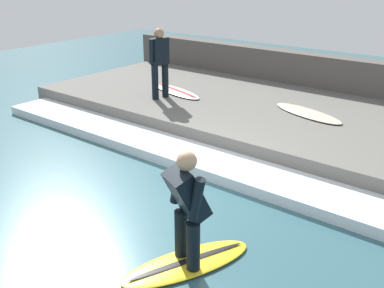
{
  "coord_description": "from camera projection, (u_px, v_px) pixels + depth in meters",
  "views": [
    {
      "loc": [
        -4.81,
        -4.27,
        3.51
      ],
      "look_at": [
        0.64,
        0.0,
        0.7
      ],
      "focal_mm": 42.0,
      "sensor_mm": 36.0,
      "label": 1
    }
  ],
  "objects": [
    {
      "name": "concrete_ledge",
      "position": [
        284.0,
        120.0,
        10.11
      ],
      "size": [
        4.4,
        12.3,
        0.44
      ],
      "primitive_type": "cube",
      "color": "#66635E",
      "rests_on": "ground_plane"
    },
    {
      "name": "surfer_waiting_near",
      "position": [
        160.0,
        60.0,
        10.6
      ],
      "size": [
        0.56,
        0.34,
        1.66
      ],
      "color": "black",
      "rests_on": "concrete_ledge"
    },
    {
      "name": "surfer_riding",
      "position": [
        187.0,
        203.0,
        5.27
      ],
      "size": [
        0.61,
        0.66,
        1.49
      ],
      "color": "black",
      "rests_on": "surfboard_riding"
    },
    {
      "name": "wave_foam_crest",
      "position": [
        215.0,
        164.0,
        8.18
      ],
      "size": [
        1.0,
        11.68,
        0.19
      ],
      "primitive_type": "cube",
      "color": "silver",
      "rests_on": "ground_plane"
    },
    {
      "name": "ground_plane",
      "position": [
        168.0,
        196.0,
        7.26
      ],
      "size": [
        28.0,
        28.0,
        0.0
      ],
      "primitive_type": "plane",
      "color": "#335B66"
    },
    {
      "name": "surfboard_riding",
      "position": [
        187.0,
        263.0,
        5.59
      ],
      "size": [
        1.83,
        1.22,
        0.07
      ],
      "color": "yellow",
      "rests_on": "ground_plane"
    },
    {
      "name": "back_wall",
      "position": [
        329.0,
        81.0,
        11.74
      ],
      "size": [
        0.5,
        12.91,
        1.27
      ],
      "primitive_type": "cube",
      "color": "#544F49",
      "rests_on": "ground_plane"
    },
    {
      "name": "surfboard_spare",
      "position": [
        308.0,
        113.0,
        9.75
      ],
      "size": [
        1.08,
        1.87,
        0.06
      ],
      "color": "beige",
      "rests_on": "concrete_ledge"
    },
    {
      "name": "surfboard_waiting_near",
      "position": [
        176.0,
        91.0,
        11.41
      ],
      "size": [
        1.0,
        1.91,
        0.07
      ],
      "color": "white",
      "rests_on": "concrete_ledge"
    }
  ]
}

